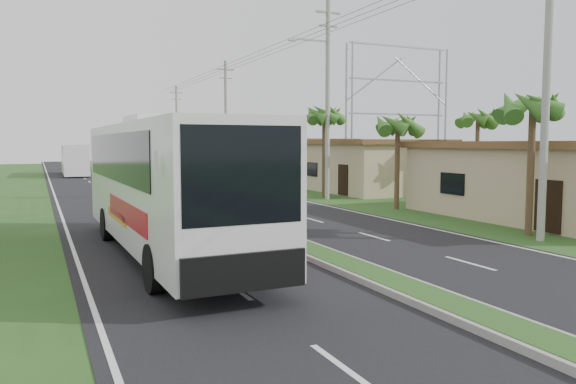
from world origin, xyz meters
name	(u,v)px	position (x,y,z in m)	size (l,w,h in m)	color
ground	(365,276)	(0.00, 0.00, 0.00)	(180.00, 180.00, 0.00)	#2C4C1C
road_asphalt	(182,202)	(0.00, 20.00, 0.01)	(14.00, 160.00, 0.02)	black
median_strip	(182,200)	(0.00, 20.00, 0.10)	(1.20, 160.00, 0.18)	gray
lane_edge_left	(59,207)	(-6.70, 20.00, 0.00)	(0.12, 160.00, 0.01)	silver
lane_edge_right	(287,198)	(6.70, 20.00, 0.00)	(0.12, 160.00, 0.01)	silver
shop_near	(558,180)	(14.00, 6.00, 1.78)	(8.60, 12.60, 3.52)	tan
shop_mid	(369,165)	(14.00, 22.00, 1.86)	(7.60, 10.60, 3.67)	tan
shop_far	(289,159)	(14.00, 36.00, 1.93)	(8.60, 11.60, 3.82)	tan
palm_verge_a	(533,107)	(9.00, 3.00, 4.74)	(2.40, 2.40, 5.45)	#473321
palm_verge_b	(398,125)	(9.40, 12.00, 4.36)	(2.40, 2.40, 5.05)	#473321
palm_verge_c	(324,116)	(8.80, 19.00, 5.12)	(2.40, 2.40, 5.85)	#473321
palm_verge_d	(276,129)	(9.30, 28.00, 4.55)	(2.40, 2.40, 5.25)	#473321
palm_behind_shop	(478,119)	(17.50, 15.00, 4.93)	(2.40, 2.40, 5.65)	#473321
utility_pole_a	(547,78)	(8.50, 2.00, 5.67)	(1.60, 0.28, 11.00)	gray
utility_pole_b	(327,96)	(8.47, 18.00, 6.26)	(3.20, 0.28, 12.00)	gray
utility_pole_c	(226,119)	(8.50, 38.00, 5.67)	(1.60, 0.28, 11.00)	gray
utility_pole_d	(177,127)	(8.50, 58.00, 5.42)	(1.60, 0.28, 10.50)	gray
billboard_lattice	(398,105)	(22.00, 30.00, 6.82)	(10.18, 1.18, 12.07)	gray
coach_bus_main	(164,178)	(-4.14, 4.82, 2.37)	(3.10, 13.39, 4.31)	silver
coach_bus_far	(74,158)	(-4.00, 51.89, 1.86)	(2.66, 11.27, 3.27)	white
motorcyclist	(208,216)	(-1.95, 7.81, 0.74)	(1.74, 1.13, 2.11)	black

